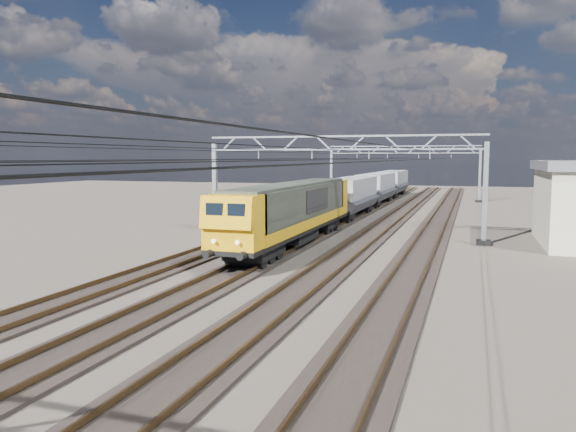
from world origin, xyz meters
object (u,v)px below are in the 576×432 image
(catenary_gantry_mid, at_px, (340,182))
(catenary_gantry_far, at_px, (403,170))
(hopper_wagon_mid, at_px, (376,186))
(hopper_wagon_lead, at_px, (351,194))
(locomotive, at_px, (293,210))
(hopper_wagon_third, at_px, (393,181))

(catenary_gantry_mid, xyz_separation_m, catenary_gantry_far, (0.00, 36.00, 0.00))
(catenary_gantry_mid, relative_size, hopper_wagon_mid, 1.53)
(hopper_wagon_mid, bearing_deg, catenary_gantry_mid, -85.84)
(catenary_gantry_far, relative_size, hopper_wagon_mid, 1.53)
(catenary_gantry_mid, relative_size, hopper_wagon_lead, 1.53)
(locomotive, bearing_deg, hopper_wagon_lead, 90.00)
(catenary_gantry_far, distance_m, hopper_wagon_third, 6.30)
(hopper_wagon_lead, bearing_deg, catenary_gantry_mid, -81.47)
(catenary_gantry_mid, xyz_separation_m, hopper_wagon_lead, (-2.00, 13.33, -1.67))
(hopper_wagon_mid, bearing_deg, catenary_gantry_far, 76.70)
(hopper_wagon_lead, relative_size, hopper_wagon_mid, 1.00)
(catenary_gantry_far, xyz_separation_m, hopper_wagon_third, (-2.00, 5.73, -1.67))
(catenary_gantry_far, distance_m, hopper_wagon_mid, 8.86)
(catenary_gantry_far, relative_size, hopper_wagon_lead, 1.53)
(hopper_wagon_lead, height_order, hopper_wagon_mid, same)
(hopper_wagon_lead, bearing_deg, hopper_wagon_third, 90.00)
(catenary_gantry_far, height_order, locomotive, catenary_gantry_far)
(catenary_gantry_far, height_order, hopper_wagon_mid, catenary_gantry_far)
(catenary_gantry_far, xyz_separation_m, locomotive, (-2.00, -40.36, -1.58))
(catenary_gantry_far, bearing_deg, catenary_gantry_mid, -90.00)
(hopper_wagon_mid, xyz_separation_m, hopper_wagon_third, (0.00, 14.20, 0.00))
(catenary_gantry_mid, bearing_deg, locomotive, -114.64)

